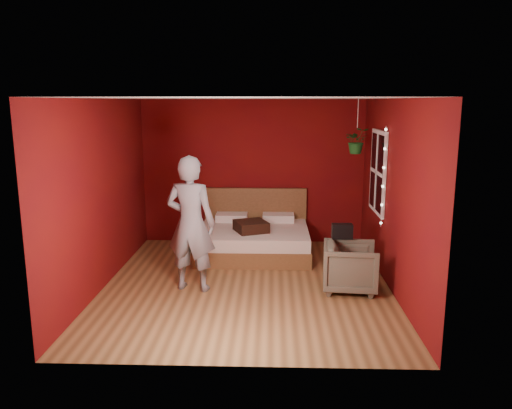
% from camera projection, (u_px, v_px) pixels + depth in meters
% --- Properties ---
extents(floor, '(4.50, 4.50, 0.00)m').
position_uv_depth(floor, '(247.00, 284.00, 7.11)').
color(floor, olive).
rests_on(floor, ground).
extents(room_walls, '(4.04, 4.54, 2.62)m').
position_uv_depth(room_walls, '(246.00, 167.00, 6.77)').
color(room_walls, '#670E0A').
rests_on(room_walls, ground).
extents(window, '(0.05, 0.97, 1.27)m').
position_uv_depth(window, '(378.00, 172.00, 7.62)').
color(window, white).
rests_on(window, room_walls).
extents(fairy_lights, '(0.04, 0.04, 1.45)m').
position_uv_depth(fairy_lights, '(383.00, 177.00, 7.11)').
color(fairy_lights, silver).
rests_on(fairy_lights, room_walls).
extents(bed, '(1.85, 1.57, 1.02)m').
position_uv_depth(bed, '(254.00, 238.00, 8.52)').
color(bed, brown).
rests_on(bed, ground).
extents(person, '(0.75, 0.56, 1.86)m').
position_uv_depth(person, '(191.00, 224.00, 6.76)').
color(person, slate).
rests_on(person, ground).
extents(armchair, '(0.79, 0.78, 0.66)m').
position_uv_depth(armchair, '(350.00, 267.00, 6.84)').
color(armchair, '#565544').
rests_on(armchair, ground).
extents(handbag, '(0.29, 0.15, 0.21)m').
position_uv_depth(handbag, '(342.00, 231.00, 7.03)').
color(handbag, black).
rests_on(handbag, armchair).
extents(throw_pillow, '(0.63, 0.63, 0.17)m').
position_uv_depth(throw_pillow, '(251.00, 226.00, 8.18)').
color(throw_pillow, black).
rests_on(throw_pillow, bed).
extents(hanging_plant, '(0.38, 0.34, 0.86)m').
position_uv_depth(hanging_plant, '(357.00, 141.00, 7.91)').
color(hanging_plant, silver).
rests_on(hanging_plant, room_walls).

